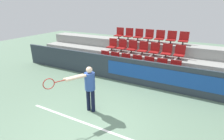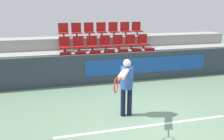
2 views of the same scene
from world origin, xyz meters
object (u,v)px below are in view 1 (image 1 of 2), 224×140
at_px(stadium_chair_2, 125,61).
at_px(stadium_chair_18, 160,37).
at_px(stadium_chair_6, 175,69).
at_px(stadium_chair_20, 184,39).
at_px(stadium_chair_3, 136,63).
at_px(stadium_chair_11, 154,50).
at_px(stadium_chair_19, 171,38).
at_px(stadium_chair_10, 143,49).
at_px(stadium_chair_4, 148,65).
at_px(stadium_chair_1, 114,59).
at_px(stadium_chair_16, 138,35).
at_px(stadium_chair_12, 167,51).
at_px(stadium_chair_13, 180,53).
at_px(stadium_chair_0, 104,58).
at_px(stadium_chair_8, 122,46).
at_px(stadium_chair_15, 129,34).
at_px(stadium_chair_7, 112,45).
at_px(stadium_chair_9, 132,47).
at_px(stadium_chair_5, 161,67).
at_px(stadium_chair_17, 149,36).
at_px(tennis_player, 88,85).
at_px(stadium_chair_14, 119,34).

bearing_deg(stadium_chair_2, stadium_chair_18, 56.77).
height_order(stadium_chair_6, stadium_chair_20, stadium_chair_20).
relative_size(stadium_chair_3, stadium_chair_11, 1.00).
height_order(stadium_chair_6, stadium_chair_19, stadium_chair_19).
height_order(stadium_chair_10, stadium_chair_11, same).
relative_size(stadium_chair_3, stadium_chair_18, 1.00).
xyz_separation_m(stadium_chair_4, stadium_chair_10, (-0.59, 0.90, 0.50)).
bearing_deg(stadium_chair_1, stadium_chair_16, 71.86).
relative_size(stadium_chair_4, stadium_chair_12, 1.00).
bearing_deg(stadium_chair_10, stadium_chair_13, 0.00).
relative_size(stadium_chair_0, stadium_chair_16, 1.00).
relative_size(stadium_chair_1, stadium_chair_8, 1.00).
relative_size(stadium_chair_0, stadium_chair_11, 1.00).
xyz_separation_m(stadium_chair_1, stadium_chair_15, (0.00, 1.79, 0.99)).
height_order(stadium_chair_7, stadium_chair_11, same).
height_order(stadium_chair_10, stadium_chair_16, stadium_chair_16).
bearing_deg(stadium_chair_15, stadium_chair_1, -90.00).
relative_size(stadium_chair_9, stadium_chair_11, 1.00).
xyz_separation_m(stadium_chair_3, stadium_chair_18, (0.59, 1.79, 0.99)).
distance_m(stadium_chair_0, stadium_chair_5, 2.94).
bearing_deg(stadium_chair_9, stadium_chair_7, 180.00).
height_order(stadium_chair_12, stadium_chair_17, stadium_chair_17).
xyz_separation_m(stadium_chair_0, stadium_chair_18, (2.35, 1.79, 0.99)).
relative_size(stadium_chair_5, stadium_chair_9, 1.00).
height_order(stadium_chair_13, tennis_player, stadium_chair_13).
distance_m(stadium_chair_0, stadium_chair_9, 1.56).
relative_size(stadium_chair_14, stadium_chair_15, 1.00).
distance_m(stadium_chair_2, stadium_chair_3, 0.59).
relative_size(stadium_chair_10, stadium_chair_18, 1.00).
bearing_deg(stadium_chair_10, stadium_chair_3, -90.00).
bearing_deg(stadium_chair_16, stadium_chair_3, -71.86).
bearing_deg(stadium_chair_15, stadium_chair_12, -20.89).
xyz_separation_m(stadium_chair_9, stadium_chair_12, (1.76, 0.00, 0.00)).
distance_m(stadium_chair_3, tennis_player, 3.44).
bearing_deg(stadium_chair_17, stadium_chair_9, -123.23).
bearing_deg(tennis_player, stadium_chair_5, 93.13).
bearing_deg(stadium_chair_7, stadium_chair_6, -14.27).
relative_size(stadium_chair_1, stadium_chair_11, 1.00).
distance_m(stadium_chair_12, stadium_chair_18, 1.18).
bearing_deg(stadium_chair_9, stadium_chair_20, 20.89).
bearing_deg(stadium_chair_12, stadium_chair_5, -90.00).
bearing_deg(stadium_chair_6, stadium_chair_10, 153.03).
distance_m(stadium_chair_0, stadium_chair_16, 2.36).
distance_m(stadium_chair_5, stadium_chair_7, 3.11).
bearing_deg(stadium_chair_8, stadium_chair_5, -20.89).
distance_m(stadium_chair_11, stadium_chair_17, 1.18).
distance_m(stadium_chair_0, tennis_player, 3.71).
bearing_deg(stadium_chair_20, stadium_chair_6, -90.00).
height_order(stadium_chair_11, tennis_player, stadium_chair_11).
xyz_separation_m(stadium_chair_7, stadium_chair_8, (0.59, 0.00, 0.00)).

